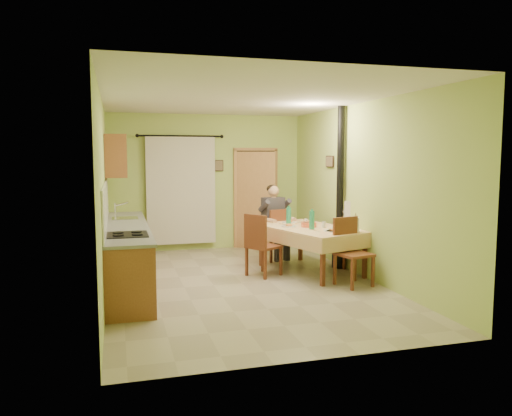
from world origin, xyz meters
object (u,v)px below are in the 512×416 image
object	(u,v)px
man_right	(358,219)
chair_right	(358,253)
dining_table	(310,250)
chair_near	(353,266)
chair_far	(274,245)
chair_left	(263,258)
stove_flue	(340,210)
man_far	(274,214)

from	to	relation	value
man_right	chair_right	bearing A→B (deg)	-90.00
dining_table	chair_near	distance (m)	1.05
chair_far	chair_near	distance (m)	2.16
chair_far	dining_table	bearing A→B (deg)	-90.03
chair_near	chair_left	xyz separation A→B (m)	(-1.13, 0.96, -0.00)
dining_table	chair_right	bearing A→B (deg)	-19.83
dining_table	man_right	size ratio (longest dim) A/B	1.57
dining_table	chair_left	distance (m)	0.85
chair_right	chair_far	bearing A→B (deg)	14.81
chair_left	chair_near	bearing A→B (deg)	17.13
chair_far	chair_left	xyz separation A→B (m)	(-0.55, -1.11, 0.00)
man_right	stove_flue	bearing A→B (deg)	20.08
man_far	chair_left	bearing A→B (deg)	-131.52
chair_right	man_right	size ratio (longest dim) A/B	0.68
chair_right	chair_near	bearing A→B (deg)	116.96
dining_table	chair_right	world-z (taller)	chair_right
chair_far	chair_right	world-z (taller)	chair_far
chair_far	chair_near	world-z (taller)	chair_near
man_far	chair_far	bearing A→B (deg)	-90.00
chair_near	stove_flue	xyz separation A→B (m)	(0.32, 1.17, 0.73)
chair_right	dining_table	bearing A→B (deg)	55.59
chair_far	stove_flue	world-z (taller)	stove_flue
man_far	man_right	world-z (taller)	same
dining_table	chair_near	size ratio (longest dim) A/B	2.13
chair_near	man_far	xyz separation A→B (m)	(-0.59, 2.09, 0.59)
dining_table	chair_far	size ratio (longest dim) A/B	2.24
dining_table	chair_right	size ratio (longest dim) A/B	2.31
man_far	man_right	distance (m)	1.62
dining_table	chair_near	world-z (taller)	chair_near
chair_near	stove_flue	size ratio (longest dim) A/B	0.37
chair_near	chair_left	distance (m)	1.48
chair_near	man_right	bearing A→B (deg)	-135.38
chair_far	man_far	size ratio (longest dim) A/B	0.70
chair_near	dining_table	bearing A→B (deg)	-88.96
dining_table	man_far	bearing A→B (deg)	88.34
chair_right	chair_left	world-z (taller)	chair_left
chair_far	chair_near	xyz separation A→B (m)	(0.58, -2.08, 0.00)
man_far	stove_flue	distance (m)	1.30
man_far	chair_right	bearing A→B (deg)	-59.25
dining_table	man_far	distance (m)	1.23
dining_table	man_right	bearing A→B (deg)	-20.31
chair_far	man_far	xyz separation A→B (m)	(-0.00, 0.01, 0.59)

